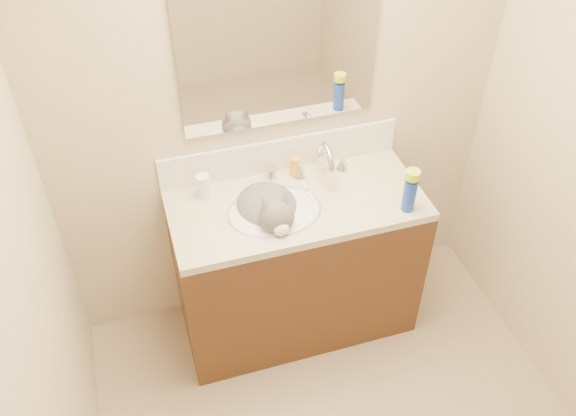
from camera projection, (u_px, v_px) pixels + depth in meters
room_shell at (404, 249)px, 1.74m from camera, size 2.24×2.54×2.52m
vanity_cabinet at (296, 268)px, 3.15m from camera, size 1.20×0.55×0.82m
counter_slab at (297, 205)px, 2.87m from camera, size 1.20×0.55×0.04m
basin at (275, 222)px, 2.85m from camera, size 0.45×0.36×0.14m
faucet at (324, 164)px, 2.93m from camera, size 0.28×0.20×0.21m
cat at (269, 212)px, 2.84m from camera, size 0.35×0.43×0.33m
backsplash at (281, 155)px, 2.98m from camera, size 1.20×0.02×0.18m
mirror at (280, 43)px, 2.59m from camera, size 0.90×0.02×0.80m
pill_bottle at (203, 186)px, 2.85m from camera, size 0.07×0.07×0.12m
pill_label at (204, 189)px, 2.86m from camera, size 0.07×0.07×0.04m
silver_jar at (272, 173)px, 2.97m from camera, size 0.05×0.05×0.06m
amber_bottle at (294, 167)px, 2.97m from camera, size 0.05×0.05×0.10m
toothbrush at (307, 190)px, 2.91m from camera, size 0.02×0.15×0.01m
toothbrush_head at (307, 190)px, 2.91m from camera, size 0.02×0.03×0.01m
spray_can at (409, 195)px, 2.76m from camera, size 0.07×0.07×0.17m
spray_cap at (413, 175)px, 2.68m from camera, size 0.08×0.08×0.04m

